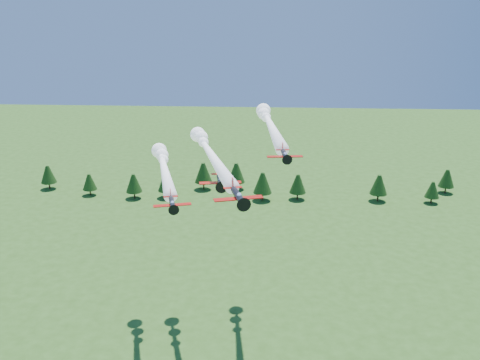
# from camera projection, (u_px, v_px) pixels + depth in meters

# --- Properties ---
(plane_lead) EXTENTS (18.89, 49.73, 3.70)m
(plane_lead) POSITION_uv_depth(u_px,v_px,m) (209.00, 152.00, 115.69)
(plane_lead) COLOR black
(plane_lead) RESTS_ON ground
(plane_left) EXTENTS (14.79, 40.83, 3.70)m
(plane_left) POSITION_uv_depth(u_px,v_px,m) (164.00, 166.00, 118.76)
(plane_left) COLOR black
(plane_left) RESTS_ON ground
(plane_right) EXTENTS (9.78, 46.69, 3.70)m
(plane_right) POSITION_uv_depth(u_px,v_px,m) (270.00, 123.00, 121.92)
(plane_right) COLOR black
(plane_right) RESTS_ON ground
(plane_slot) EXTENTS (8.54, 9.32, 2.98)m
(plane_slot) POSITION_uv_depth(u_px,v_px,m) (220.00, 180.00, 107.28)
(plane_slot) COLOR black
(plane_slot) RESTS_ON ground
(treeline) EXTENTS (170.02, 20.17, 11.37)m
(treeline) POSITION_uv_depth(u_px,v_px,m) (241.00, 180.00, 213.70)
(treeline) COLOR #382314
(treeline) RESTS_ON ground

